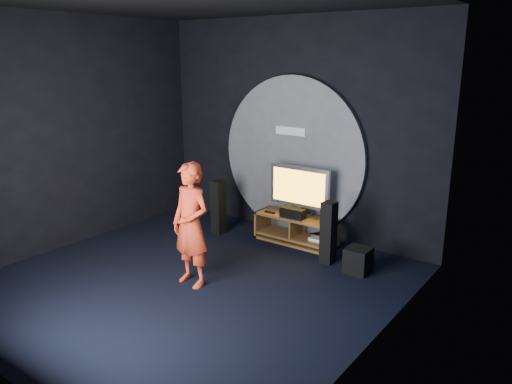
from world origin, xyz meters
TOP-DOWN VIEW (x-y plane):
  - floor at (0.00, 0.00)m, footprint 5.00×5.00m
  - back_wall at (0.00, 2.50)m, footprint 5.00×0.04m
  - left_wall at (-2.50, 0.00)m, footprint 0.04×5.00m
  - right_wall at (2.50, 0.00)m, footprint 0.04×5.00m
  - wall_disc_panel at (0.00, 2.44)m, footprint 2.60×0.11m
  - media_console at (0.36, 2.05)m, footprint 1.33×0.45m
  - tv at (0.35, 2.12)m, footprint 1.04×0.22m
  - center_speaker at (0.35, 1.94)m, footprint 0.40×0.15m
  - remote at (-0.08, 1.93)m, footprint 0.18×0.05m
  - tower_speaker_left at (-0.93, 1.67)m, footprint 0.18×0.20m
  - tower_speaker_right at (1.13, 1.65)m, footprint 0.18×0.20m
  - subwoofer at (1.63, 1.59)m, footprint 0.32×0.32m
  - player at (0.04, -0.01)m, footprint 0.62×0.44m

SIDE VIEW (x-z plane):
  - floor at x=0.00m, z-range 0.00..0.00m
  - subwoofer at x=1.63m, z-range 0.00..0.35m
  - media_console at x=0.36m, z-range -0.03..0.42m
  - tower_speaker_left at x=-0.93m, z-range 0.00..0.90m
  - tower_speaker_right at x=1.13m, z-range 0.00..0.90m
  - remote at x=-0.08m, z-range 0.45..0.47m
  - center_speaker at x=0.35m, z-range 0.45..0.60m
  - player at x=0.04m, z-range 0.00..1.62m
  - tv at x=0.35m, z-range 0.49..1.27m
  - wall_disc_panel at x=0.00m, z-range 0.00..2.60m
  - back_wall at x=0.00m, z-range 0.00..3.50m
  - left_wall at x=-2.50m, z-range 0.00..3.50m
  - right_wall at x=2.50m, z-range 0.00..3.50m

